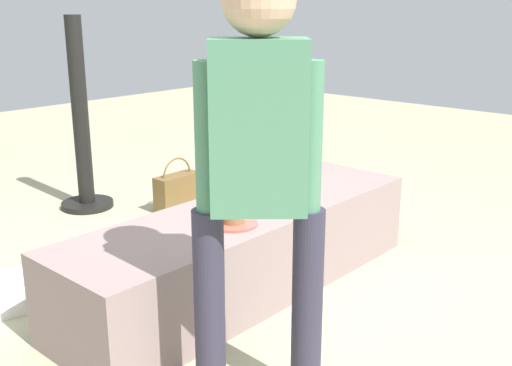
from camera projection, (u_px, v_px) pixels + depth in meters
ground_plane at (246, 288)px, 3.12m from camera, size 12.00×12.00×0.00m
concrete_ledge at (246, 249)px, 3.06m from camera, size 2.03×0.58×0.42m
child_seated at (258, 162)px, 3.03m from camera, size 0.28×0.33×0.48m
adult_standing at (259, 155)px, 1.99m from camera, size 0.35×0.36×1.52m
cake_plate at (233, 220)px, 2.78m from camera, size 0.22×0.22×0.07m
gift_bag at (199, 236)px, 3.44m from camera, size 0.23×0.11×0.32m
railing_post at (82, 136)px, 4.22m from camera, size 0.36×0.36×1.32m
water_bottle_near_gift at (75, 253)px, 3.32m from camera, size 0.07×0.07×0.20m
cake_box_white at (11, 293)px, 2.92m from camera, size 0.40×0.35×0.14m
handbag_black_leather at (244, 214)px, 3.90m from camera, size 0.31×0.14×0.31m
handbag_brown_canvas at (178, 191)px, 4.26m from camera, size 0.33×0.13×0.38m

